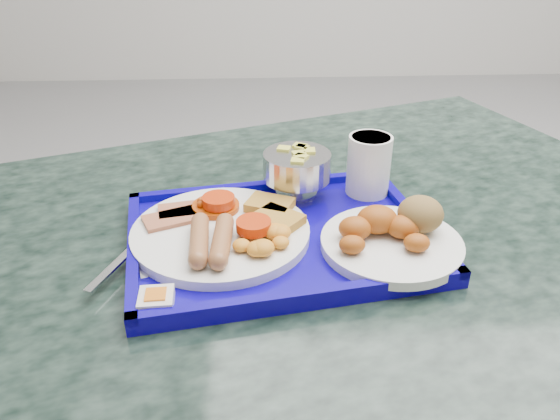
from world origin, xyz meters
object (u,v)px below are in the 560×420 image
object	(u,v)px
tray	(280,238)
main_plate	(226,229)
juice_cup	(369,163)
bread_plate	(394,233)
table	(284,349)
fruit_bowl	(297,167)

from	to	relation	value
tray	main_plate	size ratio (longest dim) A/B	1.86
juice_cup	bread_plate	bearing A→B (deg)	-87.72
table	bread_plate	world-z (taller)	bread_plate
table	main_plate	size ratio (longest dim) A/B	6.24
table	bread_plate	size ratio (longest dim) A/B	8.12
fruit_bowl	juice_cup	xyz separation A→B (m)	(0.11, 0.00, 0.00)
main_plate	juice_cup	xyz separation A→B (m)	(0.22, 0.13, 0.04)
bread_plate	juice_cup	size ratio (longest dim) A/B	2.00
tray	bread_plate	bearing A→B (deg)	-12.82
tray	juice_cup	distance (m)	0.20
tray	main_plate	bearing A→B (deg)	-177.81
table	main_plate	bearing A→B (deg)	-170.46
tray	juice_cup	size ratio (longest dim) A/B	4.84
table	fruit_bowl	world-z (taller)	fruit_bowl
table	fruit_bowl	xyz separation A→B (m)	(0.03, 0.11, 0.27)
bread_plate	juice_cup	bearing A→B (deg)	92.28
bread_plate	juice_cup	xyz separation A→B (m)	(-0.01, 0.16, 0.03)
main_plate	fruit_bowl	world-z (taller)	fruit_bowl
tray	bread_plate	xyz separation A→B (m)	(0.15, -0.03, 0.02)
main_plate	juice_cup	size ratio (longest dim) A/B	2.60
main_plate	fruit_bowl	xyz separation A→B (m)	(0.11, 0.12, 0.03)
tray	fruit_bowl	size ratio (longest dim) A/B	4.36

